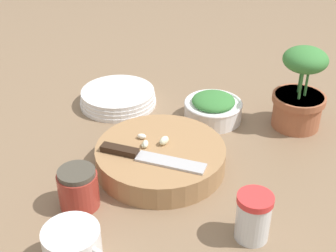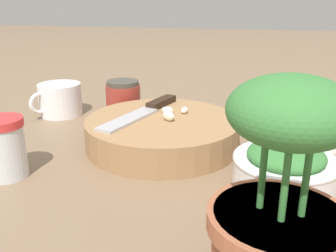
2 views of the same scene
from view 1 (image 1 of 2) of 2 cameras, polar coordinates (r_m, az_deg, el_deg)
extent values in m
plane|color=#7F664C|center=(1.05, 1.83, -3.11)|extent=(5.00, 5.00, 0.00)
cylinder|color=#9E754C|center=(0.99, -0.91, -3.85)|extent=(0.27, 0.27, 0.05)
cube|color=black|center=(0.96, -5.91, -2.94)|extent=(0.05, 0.08, 0.01)
cube|color=#B2B2B7|center=(0.93, 0.33, -4.46)|extent=(0.08, 0.15, 0.01)
ellipsoid|color=#F2ECC5|center=(0.97, -2.84, -2.33)|extent=(0.02, 0.02, 0.01)
ellipsoid|color=white|center=(1.00, -3.23, -1.26)|extent=(0.02, 0.02, 0.01)
ellipsoid|color=silver|center=(0.98, -0.48, -1.78)|extent=(0.03, 0.03, 0.02)
ellipsoid|color=#E8EAC8|center=(0.98, -2.78, -2.19)|extent=(0.02, 0.01, 0.01)
cylinder|color=white|center=(1.16, 5.49, 1.78)|extent=(0.14, 0.14, 0.05)
torus|color=white|center=(1.15, 5.55, 2.75)|extent=(0.14, 0.14, 0.01)
ellipsoid|color=#387A38|center=(1.15, 5.57, 3.06)|extent=(0.11, 0.11, 0.03)
cylinder|color=silver|center=(0.84, 10.31, -11.15)|extent=(0.06, 0.06, 0.08)
cylinder|color=red|center=(0.81, 10.62, -8.76)|extent=(0.06, 0.06, 0.01)
cylinder|color=white|center=(0.80, -11.56, -14.28)|extent=(0.09, 0.09, 0.07)
cylinder|color=white|center=(1.24, -6.07, 2.89)|extent=(0.20, 0.20, 0.01)
cylinder|color=white|center=(1.24, -6.10, 3.29)|extent=(0.20, 0.20, 0.01)
cylinder|color=white|center=(1.23, -6.13, 3.70)|extent=(0.19, 0.19, 0.01)
cylinder|color=white|center=(1.23, -6.15, 4.11)|extent=(0.19, 0.19, 0.01)
cylinder|color=#9E3328|center=(0.90, -10.85, -7.69)|extent=(0.08, 0.08, 0.07)
cylinder|color=#474238|center=(0.88, -11.11, -5.64)|extent=(0.07, 0.07, 0.01)
cylinder|color=#A35B3D|center=(1.17, 15.45, 1.83)|extent=(0.11, 0.11, 0.08)
cylinder|color=#A35B3D|center=(1.15, 15.68, 3.27)|extent=(0.13, 0.13, 0.02)
ellipsoid|color=#387A38|center=(1.11, 16.42, 7.77)|extent=(0.10, 0.10, 0.06)
cylinder|color=#387A38|center=(1.14, 15.90, 6.04)|extent=(0.01, 0.01, 0.09)
cylinder|color=#387A38|center=(1.13, 16.64, 5.64)|extent=(0.01, 0.01, 0.09)
cylinder|color=#387A38|center=(1.11, 15.97, 5.28)|extent=(0.01, 0.01, 0.09)
camera|label=2|loc=(1.16, 31.66, 9.94)|focal=40.00mm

